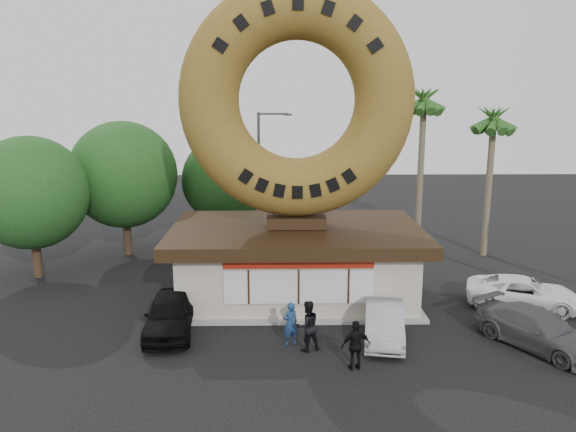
% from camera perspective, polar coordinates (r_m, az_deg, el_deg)
% --- Properties ---
extents(ground, '(90.00, 90.00, 0.00)m').
position_cam_1_polar(ground, '(20.55, 1.36, -14.04)').
color(ground, black).
rests_on(ground, ground).
extents(donut_shop, '(11.20, 7.20, 3.80)m').
position_cam_1_polar(donut_shop, '(25.47, 0.84, -4.43)').
color(donut_shop, '#BFB1A3').
rests_on(donut_shop, ground).
extents(giant_donut, '(10.06, 2.56, 10.06)m').
position_cam_1_polar(giant_donut, '(24.39, 0.90, 11.66)').
color(giant_donut, olive).
rests_on(giant_donut, donut_shop).
extents(tree_west, '(6.00, 6.00, 7.65)m').
position_cam_1_polar(tree_west, '(32.88, -16.36, 4.04)').
color(tree_west, '#473321').
rests_on(tree_west, ground).
extents(tree_mid, '(5.20, 5.20, 6.63)m').
position_cam_1_polar(tree_mid, '(33.93, -6.40, 3.65)').
color(tree_mid, '#473321').
rests_on(tree_mid, ground).
extents(tree_far, '(5.60, 5.60, 7.14)m').
position_cam_1_polar(tree_far, '(30.37, -24.68, 2.15)').
color(tree_far, '#473321').
rests_on(tree_far, ground).
extents(palm_near, '(2.60, 2.60, 9.75)m').
position_cam_1_polar(palm_near, '(33.43, 13.64, 10.82)').
color(palm_near, '#726651').
rests_on(palm_near, ground).
extents(palm_far, '(2.60, 2.60, 8.75)m').
position_cam_1_polar(palm_far, '(33.09, 20.15, 8.79)').
color(palm_far, '#726651').
rests_on(palm_far, ground).
extents(street_lamp, '(2.11, 0.20, 8.00)m').
position_cam_1_polar(street_lamp, '(34.71, -2.73, 4.69)').
color(street_lamp, '#59595E').
rests_on(street_lamp, ground).
extents(person_left, '(0.71, 0.61, 1.65)m').
position_cam_1_polar(person_left, '(21.06, 0.23, -10.88)').
color(person_left, navy).
rests_on(person_left, ground).
extents(person_center, '(1.12, 1.00, 1.88)m').
position_cam_1_polar(person_center, '(20.60, 1.98, -11.08)').
color(person_center, black).
rests_on(person_center, ground).
extents(person_right, '(1.08, 0.61, 1.74)m').
position_cam_1_polar(person_right, '(19.44, 6.92, -12.91)').
color(person_right, black).
rests_on(person_right, ground).
extents(car_black, '(2.11, 4.55, 1.51)m').
position_cam_1_polar(car_black, '(22.56, -11.92, -9.72)').
color(car_black, black).
rests_on(car_black, ground).
extents(car_silver, '(2.06, 4.25, 1.34)m').
position_cam_1_polar(car_silver, '(21.92, 9.75, -10.54)').
color(car_silver, '#A8A9AD').
rests_on(car_silver, ground).
extents(car_grey, '(4.16, 5.05, 1.38)m').
position_cam_1_polar(car_grey, '(22.83, 24.03, -10.48)').
color(car_grey, '#4F5154').
rests_on(car_grey, ground).
extents(car_white, '(5.26, 3.69, 1.33)m').
position_cam_1_polar(car_white, '(26.59, 22.88, -7.21)').
color(car_white, white).
rests_on(car_white, ground).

